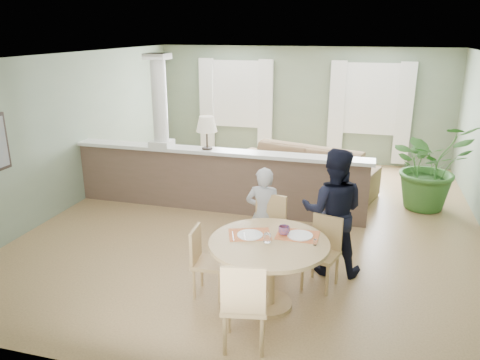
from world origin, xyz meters
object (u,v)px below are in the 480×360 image
(chair_far_boy, at_px, (267,229))
(child_person, at_px, (264,215))
(dining_table, at_px, (269,255))
(sofa, at_px, (300,170))
(chair_side, at_px, (204,258))
(chair_far_man, at_px, (323,248))
(houseplant, at_px, (430,166))
(man_person, at_px, (333,212))
(chair_near, at_px, (244,302))

(chair_far_boy, relative_size, child_person, 0.74)
(chair_far_boy, bearing_deg, dining_table, -66.84)
(sofa, bearing_deg, chair_side, -81.24)
(chair_far_boy, bearing_deg, chair_side, -114.19)
(chair_far_man, bearing_deg, sofa, 119.33)
(dining_table, bearing_deg, child_person, 106.03)
(sofa, height_order, chair_far_boy, chair_far_boy)
(houseplant, bearing_deg, chair_far_man, -115.39)
(man_person, bearing_deg, dining_table, 58.11)
(child_person, relative_size, man_person, 0.80)
(sofa, distance_m, chair_side, 4.12)
(chair_far_man, distance_m, child_person, 0.98)
(sofa, distance_m, dining_table, 4.14)
(dining_table, xyz_separation_m, chair_far_man, (0.55, 0.65, -0.16))
(chair_near, relative_size, chair_side, 1.16)
(chair_side, height_order, man_person, man_person)
(child_person, bearing_deg, chair_near, 95.08)
(chair_far_boy, relative_size, chair_side, 1.17)
(houseplant, distance_m, chair_far_man, 3.55)
(chair_side, bearing_deg, chair_far_man, -69.06)
(chair_near, xyz_separation_m, man_person, (0.68, 1.88, 0.29))
(chair_side, xyz_separation_m, man_person, (1.41, 0.99, 0.37))
(houseplant, distance_m, chair_near, 5.16)
(chair_side, xyz_separation_m, child_person, (0.49, 1.04, 0.20))
(chair_far_man, bearing_deg, man_person, 96.61)
(houseplant, bearing_deg, sofa, 173.14)
(child_person, bearing_deg, chair_side, 62.69)
(chair_near, bearing_deg, man_person, -120.84)
(sofa, bearing_deg, houseplant, 9.35)
(sofa, distance_m, houseplant, 2.37)
(chair_far_man, xyz_separation_m, child_person, (-0.86, 0.43, 0.18))
(dining_table, bearing_deg, chair_far_man, 49.89)
(chair_side, distance_m, child_person, 1.16)
(houseplant, distance_m, chair_far_boy, 3.73)
(chair_near, xyz_separation_m, child_person, (-0.24, 1.92, 0.13))
(chair_far_boy, relative_size, chair_far_man, 1.12)
(chair_far_man, height_order, chair_near, chair_near)
(dining_table, relative_size, chair_near, 1.36)
(sofa, bearing_deg, chair_far_man, -60.65)
(houseplant, bearing_deg, chair_near, -114.42)
(sofa, distance_m, child_person, 3.06)
(sofa, relative_size, dining_table, 2.13)
(houseplant, bearing_deg, chair_side, -126.95)
(chair_side, bearing_deg, chair_far_boy, -37.10)
(dining_table, distance_m, chair_side, 0.82)
(chair_far_man, distance_m, chair_near, 1.62)
(houseplant, relative_size, man_person, 0.93)
(chair_far_man, height_order, man_person, man_person)
(chair_far_boy, bearing_deg, child_person, 126.81)
(dining_table, relative_size, man_person, 0.81)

